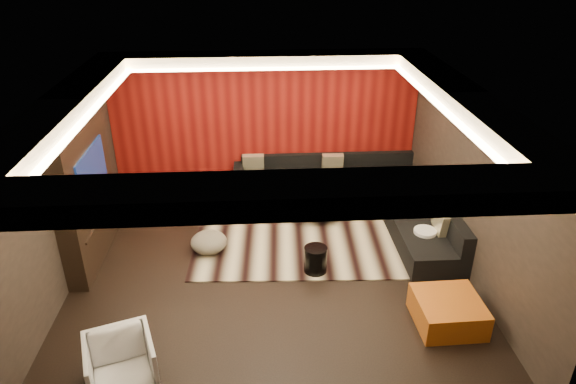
{
  "coord_description": "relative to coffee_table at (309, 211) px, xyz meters",
  "views": [
    {
      "loc": [
        -0.16,
        -6.66,
        4.72
      ],
      "look_at": [
        0.3,
        0.6,
        1.05
      ],
      "focal_mm": 32.0,
      "sensor_mm": 36.0,
      "label": 1
    }
  ],
  "objects": [
    {
      "name": "armchair",
      "position": [
        -2.53,
        -3.87,
        0.22
      ],
      "size": [
        0.94,
        0.95,
        0.69
      ],
      "primitive_type": "imported",
      "rotation": [
        0.0,
        0.0,
        0.33
      ],
      "color": "silver",
      "rests_on": "floor"
    },
    {
      "name": "soffit_right",
      "position": [
        1.95,
        -1.62,
        2.56
      ],
      "size": [
        0.6,
        4.8,
        0.22
      ],
      "primitive_type": "cube",
      "color": "silver",
      "rests_on": "ground"
    },
    {
      "name": "cove_front",
      "position": [
        -0.75,
        -3.98,
        2.47
      ],
      "size": [
        4.8,
        0.08,
        0.04
      ],
      "primitive_type": "cube",
      "color": "#FFD899",
      "rests_on": "ground"
    },
    {
      "name": "cove_left",
      "position": [
        -3.11,
        -1.62,
        2.47
      ],
      "size": [
        0.08,
        4.8,
        0.04
      ],
      "primitive_type": "cube",
      "color": "#FFD899",
      "rests_on": "ground"
    },
    {
      "name": "sectional_sofa",
      "position": [
        0.99,
        0.24,
        0.14
      ],
      "size": [
        3.65,
        3.5,
        0.75
      ],
      "color": "black",
      "rests_on": "floor"
    },
    {
      "name": "wall_back",
      "position": [
        -0.75,
        1.39,
        1.27
      ],
      "size": [
        6.0,
        0.02,
        2.8
      ],
      "primitive_type": "cube",
      "color": "black",
      "rests_on": "ground"
    },
    {
      "name": "cove_back",
      "position": [
        -0.75,
        0.74,
        2.47
      ],
      "size": [
        4.8,
        0.08,
        0.04
      ],
      "primitive_type": "cube",
      "color": "#FFD899",
      "rests_on": "ground"
    },
    {
      "name": "soffit_left",
      "position": [
        -3.45,
        -1.62,
        2.56
      ],
      "size": [
        0.6,
        4.8,
        0.22
      ],
      "primitive_type": "cube",
      "color": "silver",
      "rests_on": "ground"
    },
    {
      "name": "cove_right",
      "position": [
        1.61,
        -1.62,
        2.47
      ],
      "size": [
        0.08,
        4.8,
        0.04
      ],
      "primitive_type": "cube",
      "color": "#FFD899",
      "rests_on": "ground"
    },
    {
      "name": "striped_pouf",
      "position": [
        -1.76,
        -1.06,
        0.06
      ],
      "size": [
        0.79,
        0.79,
        0.33
      ],
      "primitive_type": "ellipsoid",
      "rotation": [
        0.0,
        0.0,
        -0.41
      ],
      "color": "#B5A98D",
      "rests_on": "rug"
    },
    {
      "name": "red_feature_wall",
      "position": [
        -0.75,
        1.35,
        1.27
      ],
      "size": [
        5.98,
        0.05,
        2.78
      ],
      "primitive_type": "cube",
      "color": "#6B0C0A",
      "rests_on": "ground"
    },
    {
      "name": "tv_screen",
      "position": [
        -3.44,
        -1.02,
        1.32
      ],
      "size": [
        0.04,
        1.3,
        0.8
      ],
      "primitive_type": "cube",
      "color": "black",
      "rests_on": "ground"
    },
    {
      "name": "rug",
      "position": [
        -0.01,
        -0.48,
        -0.12
      ],
      "size": [
        4.13,
        3.18,
        0.02
      ],
      "primitive_type": "cube",
      "rotation": [
        0.0,
        0.0,
        -0.05
      ],
      "color": "tan",
      "rests_on": "floor"
    },
    {
      "name": "floor",
      "position": [
        -0.75,
        -1.62,
        -0.14
      ],
      "size": [
        6.0,
        6.0,
        0.02
      ],
      "primitive_type": "cube",
      "color": "black",
      "rests_on": "ground"
    },
    {
      "name": "wall_right",
      "position": [
        2.26,
        -1.62,
        1.27
      ],
      "size": [
        0.02,
        6.0,
        2.8
      ],
      "primitive_type": "cube",
      "color": "black",
      "rests_on": "ground"
    },
    {
      "name": "tv_shelf",
      "position": [
        -3.44,
        -1.02,
        0.57
      ],
      "size": [
        0.04,
        1.6,
        0.04
      ],
      "primitive_type": "cube",
      "color": "black",
      "rests_on": "ground"
    },
    {
      "name": "coffee_table",
      "position": [
        0.0,
        0.0,
        0.0
      ],
      "size": [
        1.65,
        1.65,
        0.21
      ],
      "primitive_type": "cylinder",
      "rotation": [
        0.0,
        0.0,
        -0.41
      ],
      "color": "black",
      "rests_on": "rug"
    },
    {
      "name": "ceiling",
      "position": [
        -0.75,
        -1.62,
        2.68
      ],
      "size": [
        6.0,
        6.0,
        0.02
      ],
      "primitive_type": "cube",
      "color": "silver",
      "rests_on": "ground"
    },
    {
      "name": "orange_ottoman",
      "position": [
        1.57,
        -3.01,
        0.06
      ],
      "size": [
        0.88,
        0.88,
        0.38
      ],
      "primitive_type": "cube",
      "rotation": [
        0.0,
        0.0,
        0.03
      ],
      "color": "#AC5716",
      "rests_on": "floor"
    },
    {
      "name": "soffit_front",
      "position": [
        -0.75,
        -4.32,
        2.56
      ],
      "size": [
        6.0,
        0.6,
        0.22
      ],
      "primitive_type": "cube",
      "color": "silver",
      "rests_on": "ground"
    },
    {
      "name": "wall_left",
      "position": [
        -3.76,
        -1.62,
        1.27
      ],
      "size": [
        0.02,
        6.0,
        2.8
      ],
      "primitive_type": "cube",
      "color": "black",
      "rests_on": "ground"
    },
    {
      "name": "white_side_table",
      "position": [
        1.75,
        -1.34,
        0.1
      ],
      "size": [
        0.42,
        0.42,
        0.45
      ],
      "primitive_type": "cylinder",
      "rotation": [
        0.0,
        0.0,
        0.17
      ],
      "color": "silver",
      "rests_on": "floor"
    },
    {
      "name": "tv_surround",
      "position": [
        -3.6,
        -1.02,
        0.97
      ],
      "size": [
        0.3,
        2.0,
        2.2
      ],
      "primitive_type": "cube",
      "color": "black",
      "rests_on": "ground"
    },
    {
      "name": "soffit_back",
      "position": [
        -0.75,
        1.08,
        2.56
      ],
      "size": [
        6.0,
        0.6,
        0.22
      ],
      "primitive_type": "cube",
      "color": "silver",
      "rests_on": "ground"
    },
    {
      "name": "throw_pillows",
      "position": [
        0.51,
        0.27,
        0.49
      ],
      "size": [
        3.26,
        2.79,
        0.5
      ],
      "color": "beige",
      "rests_on": "sectional_sofa"
    },
    {
      "name": "drum_stool",
      "position": [
        -0.07,
        -1.73,
        0.1
      ],
      "size": [
        0.4,
        0.4,
        0.42
      ],
      "primitive_type": "cylinder",
      "rotation": [
        0.0,
        0.0,
        0.12
      ],
      "color": "black",
      "rests_on": "rug"
    }
  ]
}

